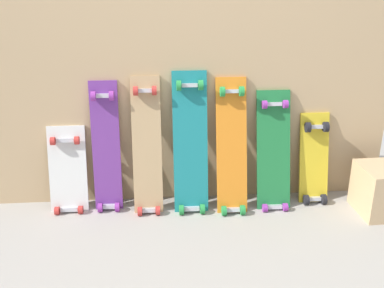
{
  "coord_description": "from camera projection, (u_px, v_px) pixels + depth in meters",
  "views": [
    {
      "loc": [
        -0.21,
        -2.7,
        1.46
      ],
      "look_at": [
        0.0,
        -0.07,
        0.44
      ],
      "focal_mm": 42.12,
      "sensor_mm": 36.0,
      "label": 1
    }
  ],
  "objects": [
    {
      "name": "ground_plane",
      "position": [
        191.0,
        200.0,
        3.06
      ],
      "size": [
        12.0,
        12.0,
        0.0
      ],
      "primitive_type": "plane",
      "color": "#9E9991"
    },
    {
      "name": "plywood_wall_panel",
      "position": [
        190.0,
        59.0,
        2.78
      ],
      "size": [
        2.62,
        0.04,
        1.89
      ],
      "primitive_type": "cube",
      "color": "tan",
      "rests_on": "ground"
    },
    {
      "name": "skateboard_white",
      "position": [
        68.0,
        175.0,
        2.88
      ],
      "size": [
        0.24,
        0.2,
        0.61
      ],
      "color": "silver",
      "rests_on": "ground"
    },
    {
      "name": "skateboard_purple",
      "position": [
        106.0,
        152.0,
        2.85
      ],
      "size": [
        0.18,
        0.19,
        0.89
      ],
      "color": "#6B338C",
      "rests_on": "ground"
    },
    {
      "name": "skateboard_natural",
      "position": [
        147.0,
        151.0,
        2.84
      ],
      "size": [
        0.18,
        0.26,
        0.92
      ],
      "color": "tan",
      "rests_on": "ground"
    },
    {
      "name": "skateboard_teal",
      "position": [
        190.0,
        148.0,
        2.85
      ],
      "size": [
        0.22,
        0.27,
        0.95
      ],
      "color": "#197A7F",
      "rests_on": "ground"
    },
    {
      "name": "skateboard_orange",
      "position": [
        232.0,
        151.0,
        2.86
      ],
      "size": [
        0.19,
        0.3,
        0.9
      ],
      "color": "orange",
      "rests_on": "ground"
    },
    {
      "name": "skateboard_green",
      "position": [
        274.0,
        156.0,
        2.91
      ],
      "size": [
        0.22,
        0.27,
        0.82
      ],
      "color": "#1E7238",
      "rests_on": "ground"
    },
    {
      "name": "skateboard_yellow",
      "position": [
        314.0,
        163.0,
        2.99
      ],
      "size": [
        0.19,
        0.21,
        0.65
      ],
      "color": "gold",
      "rests_on": "ground"
    },
    {
      "name": "wooden_crate",
      "position": [
        384.0,
        190.0,
        2.86
      ],
      "size": [
        0.32,
        0.32,
        0.31
      ],
      "primitive_type": "cube",
      "rotation": [
        0.0,
        0.0,
        0.04
      ],
      "color": "tan",
      "rests_on": "ground"
    }
  ]
}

